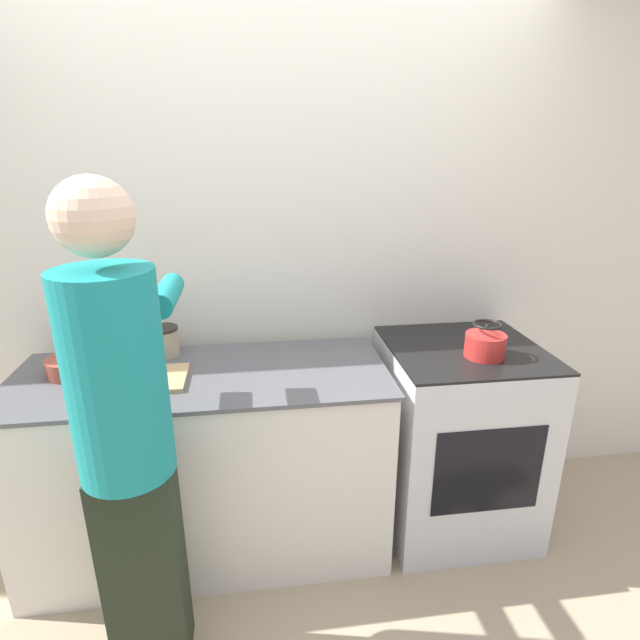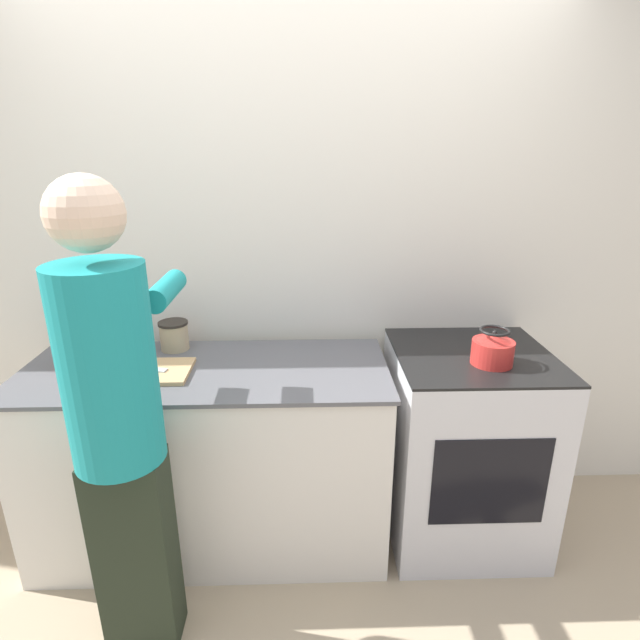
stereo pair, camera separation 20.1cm
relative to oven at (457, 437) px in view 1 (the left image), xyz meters
The scene contains 10 objects.
ground_plane 1.00m from the oven, 157.78° to the right, with size 12.00×12.00×0.00m, color tan.
wall_back 1.23m from the oven, 153.83° to the left, with size 8.00×0.05×2.60m.
counter 1.19m from the oven, behind, with size 1.60×0.65×0.89m.
oven is the anchor object (origin of this frame).
person 1.55m from the oven, 158.76° to the right, with size 0.34×0.58×1.74m.
cutting_board 1.46m from the oven, behind, with size 0.30×0.25×0.02m.
knife 1.50m from the oven, behind, with size 0.19×0.07×0.01m.
kettle 0.55m from the oven, 71.75° to the right, with size 0.17×0.17×0.15m.
bowl_prep 1.79m from the oven, behind, with size 0.20×0.20×0.07m.
canister_jar 1.47m from the oven, behind, with size 0.14×0.14×0.14m.
Camera 1 is at (-0.13, -1.66, 1.80)m, focal length 28.00 mm.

